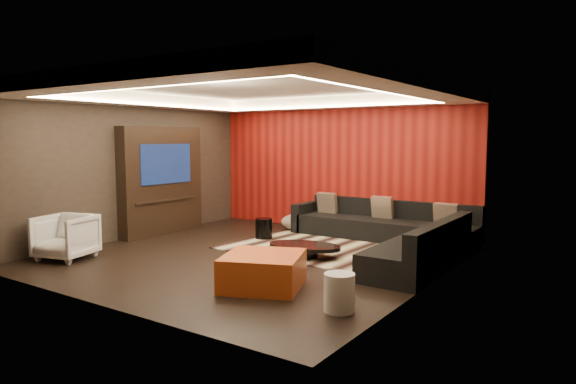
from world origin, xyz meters
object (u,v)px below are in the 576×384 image
Objects in this scene: coffee_table at (304,251)px; orange_ottoman at (263,271)px; drum_stool at (264,228)px; armchair at (65,237)px; white_side_table at (339,293)px; sectional_sofa at (395,235)px.

orange_ottoman reaches higher than coffee_table.
coffee_table is 1.77m from orange_ottoman.
coffee_table is 1.23× the size of orange_ottoman.
orange_ottoman is (1.94, -2.61, 0.01)m from drum_stool.
armchair reaches higher than coffee_table.
sectional_sofa is (-0.77, 3.46, 0.04)m from white_side_table.
sectional_sofa reaches higher than armchair.
orange_ottoman reaches higher than white_side_table.
sectional_sofa is at bearing 102.46° from white_side_table.
sectional_sofa reaches higher than orange_ottoman.
white_side_table is (1.73, -1.99, 0.10)m from coffee_table.
coffee_table is 3.90m from armchair.
armchair reaches higher than orange_ottoman.
orange_ottoman is at bearing -6.93° from armchair.
drum_stool is (-1.51, 0.89, 0.09)m from coffee_table.
sectional_sofa is (4.14, 3.73, -0.10)m from armchair.
sectional_sofa is (0.97, 1.47, 0.14)m from coffee_table.
armchair is (-1.67, -3.15, 0.15)m from drum_stool.
white_side_table is at bearing -12.38° from armchair.
sectional_sofa reaches higher than drum_stool.
drum_stool reaches higher than coffee_table.
armchair reaches higher than drum_stool.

